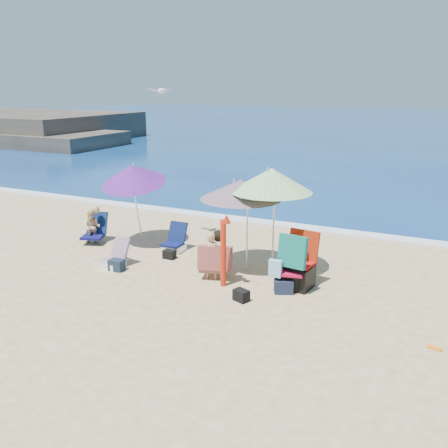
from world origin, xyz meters
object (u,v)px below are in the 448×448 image
at_px(chair_navy, 174,243).
at_px(seagull, 162,91).
at_px(person_center, 213,256).
at_px(furled_umbrella, 224,247).
at_px(person_left, 93,226).
at_px(umbrella_blue, 133,174).
at_px(umbrella_striped, 271,180).
at_px(camp_chair_left, 291,275).
at_px(umbrella_turquoise, 241,189).
at_px(chair_rainbow, 115,259).
at_px(camp_chair_right, 296,268).

relative_size(chair_navy, seagull, 0.93).
relative_size(person_center, seagull, 1.45).
bearing_deg(furled_umbrella, person_left, 165.49).
xyz_separation_m(umbrella_blue, person_center, (2.83, -1.23, -1.30)).
height_order(umbrella_striped, furled_umbrella, umbrella_striped).
bearing_deg(camp_chair_left, umbrella_turquoise, 156.98).
distance_m(camp_chair_left, seagull, 5.46).
height_order(furled_umbrella, person_center, furled_umbrella).
bearing_deg(umbrella_blue, person_left, -159.86).
height_order(umbrella_striped, camp_chair_left, umbrella_striped).
bearing_deg(umbrella_blue, chair_rainbow, -71.16).
relative_size(umbrella_blue, furled_umbrella, 1.44).
relative_size(furled_umbrella, chair_navy, 2.28).
xyz_separation_m(umbrella_blue, chair_navy, (1.15, -0.00, -1.62)).
distance_m(camp_chair_left, camp_chair_right, 0.18).
height_order(camp_chair_left, person_left, person_left).
distance_m(camp_chair_right, person_left, 5.57).
distance_m(furled_umbrella, camp_chair_right, 1.49).
bearing_deg(camp_chair_left, furled_umbrella, -158.57).
xyz_separation_m(chair_navy, chair_rainbow, (-0.63, -1.51, -0.01)).
bearing_deg(person_left, camp_chair_right, -5.47).
distance_m(chair_navy, person_center, 2.11).
height_order(chair_rainbow, camp_chair_right, camp_chair_right).
height_order(furled_umbrella, person_left, furled_umbrella).
bearing_deg(umbrella_blue, chair_navy, -0.14).
distance_m(camp_chair_right, person_center, 1.71).
relative_size(umbrella_turquoise, chair_navy, 3.41).
height_order(umbrella_striped, chair_navy, umbrella_striped).
height_order(umbrella_striped, umbrella_blue, umbrella_striped).
height_order(umbrella_turquoise, person_left, umbrella_turquoise).
height_order(umbrella_striped, person_center, umbrella_striped).
bearing_deg(chair_rainbow, camp_chair_right, 8.54).
bearing_deg(seagull, chair_rainbow, -91.16).
distance_m(umbrella_blue, chair_navy, 1.99).
bearing_deg(umbrella_striped, camp_chair_left, -43.42).
xyz_separation_m(chair_navy, person_left, (-2.18, -0.38, 0.26)).
height_order(chair_rainbow, camp_chair_left, camp_chair_left).
bearing_deg(person_left, person_center, -12.34).
bearing_deg(umbrella_striped, camp_chair_right, -37.26).
xyz_separation_m(furled_umbrella, chair_rainbow, (-2.68, -0.04, -0.67)).
relative_size(umbrella_turquoise, person_left, 2.37).
relative_size(person_center, person_left, 1.08).
distance_m(umbrella_turquoise, person_center, 1.53).
xyz_separation_m(chair_rainbow, camp_chair_left, (3.92, 0.53, 0.11)).
distance_m(umbrella_striped, seagull, 3.74).
relative_size(person_left, seagull, 1.34).
height_order(chair_rainbow, person_left, person_left).
bearing_deg(person_center, umbrella_blue, 156.58).
relative_size(camp_chair_left, camp_chair_right, 0.78).
relative_size(umbrella_striped, furled_umbrella, 1.51).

